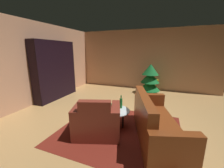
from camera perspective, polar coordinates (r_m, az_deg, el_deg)
name	(u,v)px	position (r m, az deg, el deg)	size (l,w,h in m)	color
ground_plane	(123,120)	(3.78, 4.41, -14.53)	(8.06, 8.06, 0.00)	#AD824D
wall_back	(145,60)	(6.67, 13.18, 9.53)	(6.34, 0.06, 2.71)	tan
wall_left	(29,64)	(5.20, -30.87, 7.00)	(0.06, 6.83, 2.71)	tan
area_rug	(120,130)	(3.36, 3.08, -18.27)	(2.62, 2.29, 0.01)	maroon
bookshelf_unit	(58,70)	(5.70, -21.33, 5.43)	(0.37, 1.83, 2.12)	black
armchair_red	(97,122)	(3.07, -6.12, -14.99)	(1.13, 0.98, 0.87)	maroon
couch_red	(155,125)	(3.07, 16.97, -15.62)	(1.28, 2.05, 0.92)	brown
coffee_table	(116,112)	(3.34, 1.66, -11.29)	(0.64, 0.64, 0.42)	black
book_stack_on_table	(115,107)	(3.32, 1.04, -9.21)	(0.23, 0.19, 0.14)	gold
bottle_on_table	(121,103)	(3.40, 3.70, -7.75)	(0.07, 0.07, 0.32)	#196127
decorated_tree	(150,79)	(6.04, 15.28, 2.18)	(0.86, 0.86, 1.24)	brown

